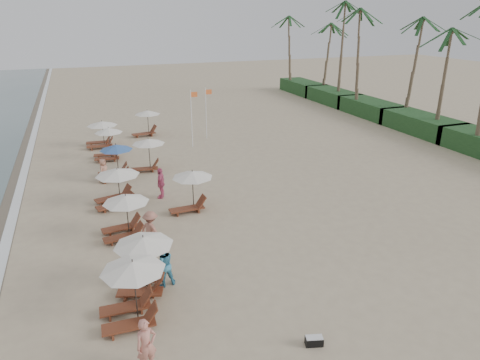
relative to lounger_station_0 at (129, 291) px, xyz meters
name	(u,v)px	position (x,y,z in m)	size (l,w,h in m)	color
ground	(265,252)	(6.31, 2.65, -1.24)	(160.00, 160.00, 0.00)	tan
foam_line	(16,204)	(-4.89, 12.65, -1.23)	(0.50, 140.00, 0.02)	white
shrub_hedge	(422,124)	(28.31, 17.15, -0.44)	(3.20, 53.00, 1.60)	#193D1C
palm_row	(429,17)	(28.22, 18.05, 8.67)	(7.00, 52.00, 12.30)	brown
lounger_station_0	(129,291)	(0.00, 0.00, 0.00)	(2.47, 2.24, 2.39)	brown
lounger_station_1	(141,261)	(0.65, 1.78, 0.02)	(2.49, 2.30, 2.29)	brown
lounger_station_2	(123,215)	(0.52, 6.50, -0.12)	(2.47, 2.22, 2.12)	brown
lounger_station_3	(115,187)	(0.52, 10.43, -0.11)	(2.72, 2.45, 2.14)	brown
lounger_station_4	(114,162)	(0.90, 14.86, -0.11)	(2.44, 2.12, 2.30)	brown
lounger_station_5	(107,144)	(0.82, 19.17, -0.04)	(2.34, 2.03, 2.40)	brown
lounger_station_6	(100,134)	(0.56, 22.74, -0.15)	(2.70, 2.41, 2.12)	brown
inland_station_0	(190,187)	(4.30, 8.24, 0.15)	(2.64, 2.24, 2.22)	brown
inland_station_1	(147,151)	(3.18, 15.65, 0.19)	(2.61, 2.24, 2.22)	brown
inland_station_2	(146,121)	(4.59, 24.97, 0.09)	(2.77, 2.24, 2.22)	brown
beachgoer_near	(146,345)	(0.16, -2.43, -0.35)	(0.65, 0.43, 1.79)	tan
beachgoer_mid_a	(163,264)	(1.51, 1.78, -0.31)	(0.91, 0.71, 1.87)	teal
beachgoer_mid_b	(151,230)	(1.57, 4.86, -0.31)	(1.21, 0.69, 1.87)	#9A5F4E
beachgoer_far_a	(161,183)	(3.13, 10.59, -0.31)	(1.09, 0.46, 1.87)	#D0537D
beachgoer_far_b	(103,170)	(0.17, 14.50, -0.47)	(0.76, 0.49, 1.55)	tan
duffel_bag	(314,341)	(5.43, -3.34, -1.08)	(0.63, 0.44, 0.32)	black
flag_pole_near	(192,116)	(7.59, 20.18, 1.33)	(0.60, 0.08, 4.65)	silver
flag_pole_far	(206,110)	(9.40, 22.21, 1.21)	(0.60, 0.08, 4.42)	silver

